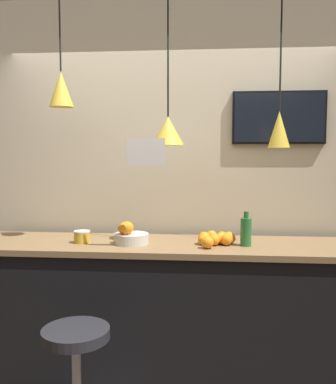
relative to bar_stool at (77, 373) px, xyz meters
The scene contains 12 objects.
back_wall 1.50m from the bar_stool, 67.42° to the left, with size 8.00×0.06×2.90m.
service_counter 0.80m from the bar_stool, 55.47° to the left, with size 2.70×0.64×1.12m.
bar_stool is the anchor object (origin of this frame).
fruit_bowl 0.92m from the bar_stool, 72.14° to the left, with size 0.23×0.23×0.15m.
orange_pile 1.19m from the bar_stool, 39.12° to the left, with size 0.25×0.31×0.09m.
juice_bottle 1.34m from the bar_stool, 31.98° to the left, with size 0.07×0.07×0.23m.
spread_jar 0.90m from the bar_stool, 102.76° to the left, with size 0.11×0.11×0.08m.
pendant_lamp_left 1.80m from the bar_stool, 113.03° to the left, with size 0.17×0.17×0.76m.
pendant_lamp_middle 1.59m from the bar_stool, 55.63° to the left, with size 0.21×0.21×1.02m.
pendant_lamp_right 1.93m from the bar_stool, 29.15° to the left, with size 0.14×0.14×1.04m.
mounted_tv 2.19m from the bar_stool, 39.77° to the left, with size 0.68×0.04×0.39m.
hanging_menu_board 1.33m from the bar_stool, 51.32° to the left, with size 0.24×0.01×0.17m.
Camera 1 is at (0.26, -2.13, 1.72)m, focal length 40.00 mm.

